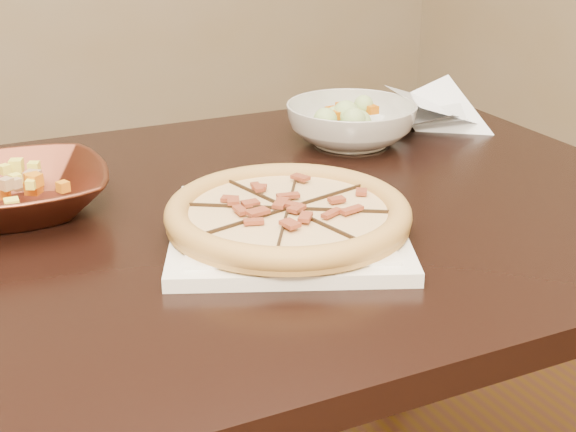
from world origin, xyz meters
The scene contains 8 objects.
dining_table centered at (0.06, -0.11, 0.65)m, with size 1.44×0.96×0.75m.
plate centered at (0.14, -0.23, 0.76)m, with size 0.39×0.39×0.02m.
pizza centered at (0.14, -0.23, 0.78)m, with size 0.32×0.32×0.03m.
bronze_bowl centered at (-0.15, 0.01, 0.78)m, with size 0.25×0.25×0.06m, color brown.
mixed_dish centered at (-0.15, 0.01, 0.82)m, with size 0.12×0.12×0.03m.
salad_bowl centered at (0.42, 0.07, 0.79)m, with size 0.23×0.23×0.07m, color silver.
salad centered at (0.42, 0.07, 0.84)m, with size 0.12×0.11×0.04m.
cling_film centered at (0.62, 0.08, 0.78)m, with size 0.17×0.14×0.05m, color white, non-canonical shape.
Camera 1 is at (-0.29, -1.07, 1.18)m, focal length 50.00 mm.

